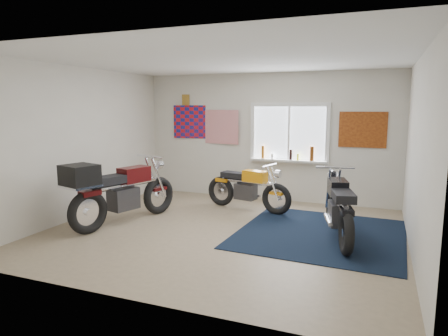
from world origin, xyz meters
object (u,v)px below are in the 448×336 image
at_px(black_chrome_bike, 339,209).
at_px(maroon_tourer, 117,191).
at_px(yellow_triumph, 247,189).
at_px(navy_rug, 320,234).

xyz_separation_m(black_chrome_bike, maroon_tourer, (-3.55, -0.64, 0.13)).
bearing_deg(yellow_triumph, black_chrome_bike, -19.55).
xyz_separation_m(navy_rug, yellow_triumph, (-1.55, 1.01, 0.40)).
distance_m(black_chrome_bike, maroon_tourer, 3.61).
relative_size(yellow_triumph, maroon_tourer, 0.83).
height_order(navy_rug, yellow_triumph, yellow_triumph).
xyz_separation_m(yellow_triumph, maroon_tourer, (-1.73, -1.78, 0.18)).
relative_size(black_chrome_bike, maroon_tourer, 0.91).
relative_size(navy_rug, black_chrome_bike, 1.30).
xyz_separation_m(yellow_triumph, black_chrome_bike, (1.83, -1.14, 0.05)).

